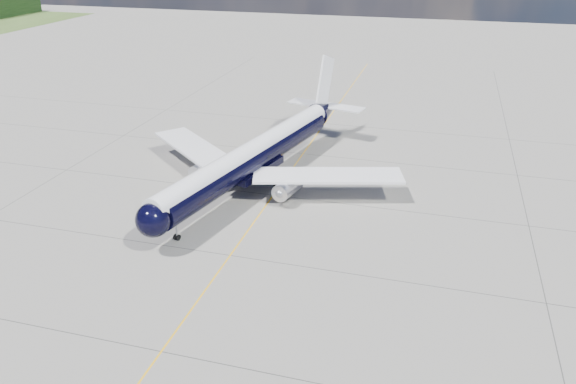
% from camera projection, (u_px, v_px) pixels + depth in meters
% --- Properties ---
extents(ground, '(320.00, 320.00, 0.00)m').
position_uv_depth(ground, '(284.00, 180.00, 74.62)').
color(ground, gray).
rests_on(ground, ground).
extents(taxiway_centerline, '(0.16, 160.00, 0.01)m').
position_uv_depth(taxiway_centerline, '(273.00, 195.00, 70.25)').
color(taxiway_centerline, '#F5AE0C').
rests_on(taxiway_centerline, ground).
extents(main_airliner, '(37.03, 45.70, 13.33)m').
position_uv_depth(main_airliner, '(257.00, 154.00, 71.74)').
color(main_airliner, black).
rests_on(main_airliner, ground).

